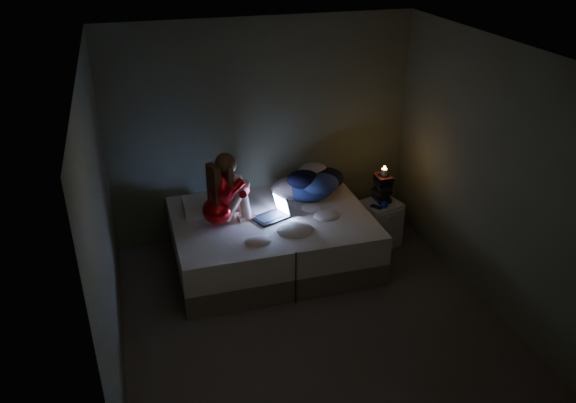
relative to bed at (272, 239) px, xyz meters
name	(u,v)px	position (x,y,z in m)	size (l,w,h in m)	color
floor	(311,319)	(0.11, -1.10, -0.31)	(3.60, 3.80, 0.02)	#38332F
ceiling	(318,53)	(0.11, -1.10, 2.31)	(3.60, 3.80, 0.02)	silver
wall_back	(262,130)	(0.11, 0.81, 1.00)	(3.60, 0.02, 2.60)	#5B6254
wall_front	(415,339)	(0.11, -3.01, 1.00)	(3.60, 0.02, 2.60)	#5B6254
wall_left	(102,230)	(-1.70, -1.10, 1.00)	(0.02, 3.80, 2.60)	#5B6254
wall_right	(491,177)	(1.92, -1.10, 1.00)	(0.02, 3.80, 2.60)	#5B6254
bed	(272,239)	(0.00, 0.00, 0.00)	(2.16, 1.62, 0.59)	#BAB3A4
pillow	(205,205)	(-0.68, 0.34, 0.37)	(0.48, 0.34, 0.14)	silver
woman	(216,191)	(-0.60, -0.02, 0.69)	(0.49, 0.32, 0.80)	#A10001
laptop	(270,208)	(-0.02, -0.05, 0.43)	(0.37, 0.26, 0.26)	black
clothes_pile	(309,182)	(0.54, 0.34, 0.49)	(0.64, 0.51, 0.38)	navy
nightstand	(380,223)	(1.34, 0.03, -0.02)	(0.41, 0.37, 0.55)	beige
book_stack	(383,188)	(1.37, 0.08, 0.42)	(0.19, 0.25, 0.33)	black
candle	(384,172)	(1.37, 0.08, 0.62)	(0.07, 0.07, 0.08)	beige
phone	(374,206)	(1.22, -0.03, 0.26)	(0.07, 0.14, 0.01)	black
blue_orb	(382,205)	(1.29, -0.09, 0.30)	(0.08, 0.08, 0.08)	navy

